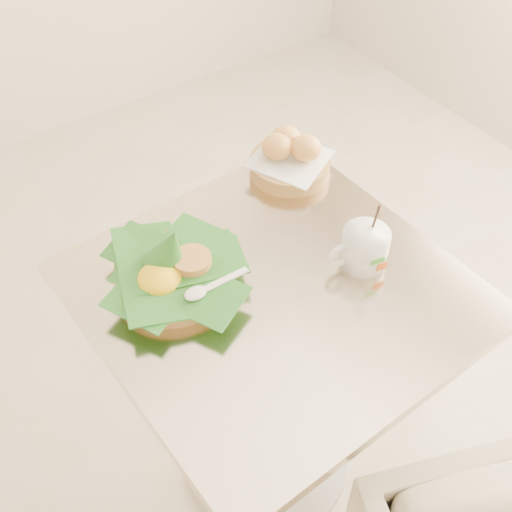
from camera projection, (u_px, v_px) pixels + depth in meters
floor at (230, 461)px, 1.82m from camera, size 3.60×3.60×0.00m
cafe_table at (273, 352)px, 1.44m from camera, size 0.74×0.74×0.75m
rice_basket at (172, 270)px, 1.26m from camera, size 0.29×0.29×0.15m
bread_basket at (290, 157)px, 1.50m from camera, size 0.22×0.22×0.10m
coffee_mug at (364, 247)px, 1.29m from camera, size 0.13×0.10×0.17m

